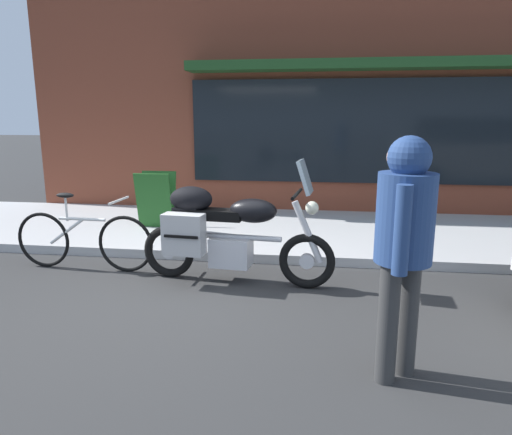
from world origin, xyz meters
The scene contains 5 objects.
ground_plane centered at (0.00, 0.00, 0.00)m, with size 80.00×80.00×0.00m, color #2F2F2F.
touring_motorcycle centered at (0.39, 0.60, 0.59)m, with size 2.18×0.62×1.38m.
parked_bicycle centered at (-1.36, 0.81, 0.37)m, with size 1.75×0.48×0.93m.
pedestrian_walking centered at (1.98, -1.11, 1.06)m, with size 0.46×0.55×1.69m.
sandwich_board_sign centered at (-1.10, 2.60, 0.55)m, with size 0.55×0.40×0.85m.
Camera 1 is at (1.43, -4.18, 1.80)m, focal length 32.41 mm.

